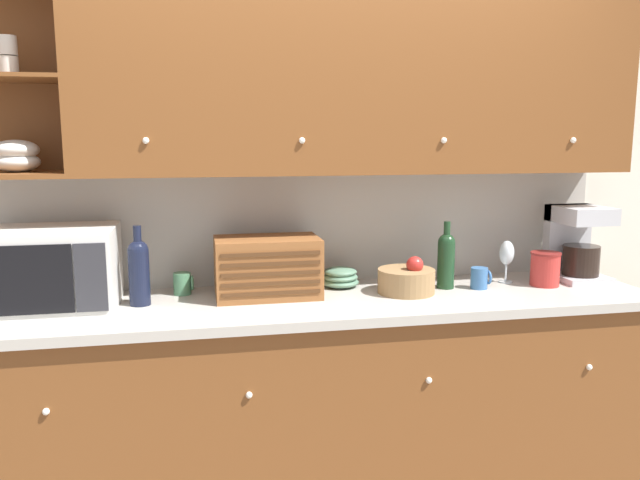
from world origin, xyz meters
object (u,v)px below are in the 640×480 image
(wine_bottle, at_px, (446,258))
(mug_blue_second, at_px, (480,278))
(wine_glass, at_px, (507,254))
(second_wine_bottle, at_px, (139,269))
(bowl_stack_on_counter, at_px, (340,277))
(microwave, at_px, (49,269))
(mug, at_px, (183,284))
(fruit_basket, at_px, (407,280))
(bread_box, at_px, (267,267))
(storage_canister, at_px, (545,269))
(coffee_maker, at_px, (576,242))

(wine_bottle, distance_m, mug_blue_second, 0.18)
(mug_blue_second, relative_size, wine_glass, 0.48)
(second_wine_bottle, height_order, bowl_stack_on_counter, second_wine_bottle)
(microwave, height_order, mug, microwave)
(second_wine_bottle, height_order, fruit_basket, second_wine_bottle)
(second_wine_bottle, xyz_separation_m, bread_box, (0.54, 0.04, -0.02))
(mug, xyz_separation_m, storage_canister, (1.67, -0.17, 0.03))
(second_wine_bottle, distance_m, wine_glass, 1.69)
(second_wine_bottle, bearing_deg, coffee_maker, 2.06)
(second_wine_bottle, xyz_separation_m, wine_glass, (1.69, 0.07, -0.01))
(second_wine_bottle, bearing_deg, wine_bottle, 0.97)
(bowl_stack_on_counter, xyz_separation_m, wine_bottle, (0.47, -0.12, 0.10))
(bowl_stack_on_counter, xyz_separation_m, storage_canister, (0.95, -0.17, 0.03))
(microwave, relative_size, fruit_basket, 2.06)
(microwave, height_order, fruit_basket, microwave)
(fruit_basket, bearing_deg, second_wine_bottle, 178.53)
(bread_box, bearing_deg, mug_blue_second, -3.45)
(fruit_basket, relative_size, coffee_maker, 0.71)
(mug_blue_second, xyz_separation_m, storage_canister, (0.33, -0.01, 0.03))
(second_wine_bottle, relative_size, bowl_stack_on_counter, 1.94)
(second_wine_bottle, bearing_deg, mug, 39.72)
(wine_glass, bearing_deg, bowl_stack_on_counter, 174.93)
(fruit_basket, xyz_separation_m, storage_canister, (0.68, 0.00, 0.02))
(fruit_basket, distance_m, mug_blue_second, 0.36)
(second_wine_bottle, height_order, wine_glass, second_wine_bottle)
(mug, distance_m, mug_blue_second, 1.35)
(mug, relative_size, storage_canister, 0.61)
(mug, xyz_separation_m, bread_box, (0.36, -0.10, 0.08))
(bread_box, height_order, wine_glass, bread_box)
(wine_glass, relative_size, coffee_maker, 0.56)
(bread_box, height_order, storage_canister, bread_box)
(microwave, relative_size, bread_box, 1.16)
(bread_box, bearing_deg, storage_canister, -2.86)
(mug_blue_second, bearing_deg, coffee_maker, 9.67)
(bowl_stack_on_counter, bearing_deg, wine_bottle, -14.14)
(second_wine_bottle, xyz_separation_m, mug_blue_second, (1.51, -0.02, -0.10))
(wine_glass, relative_size, storage_canister, 1.28)
(bowl_stack_on_counter, bearing_deg, microwave, -174.00)
(mug, bearing_deg, storage_canister, -5.81)
(second_wine_bottle, relative_size, mug, 3.42)
(bread_box, height_order, coffee_maker, coffee_maker)
(mug, bearing_deg, second_wine_bottle, -140.28)
(microwave, height_order, wine_bottle, microwave)
(second_wine_bottle, distance_m, mug_blue_second, 1.52)
(mug_blue_second, xyz_separation_m, coffee_maker, (0.55, 0.09, 0.14))
(microwave, xyz_separation_m, mug_blue_second, (1.86, -0.03, -0.12))
(second_wine_bottle, relative_size, mug_blue_second, 3.41)
(microwave, bearing_deg, fruit_basket, -1.57)
(microwave, distance_m, storage_canister, 2.19)
(microwave, distance_m, fruit_basket, 1.51)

